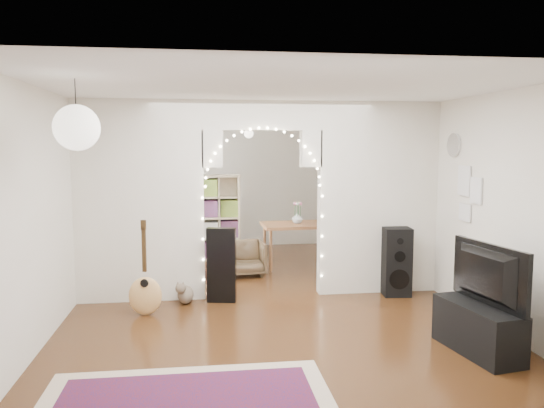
{
  "coord_description": "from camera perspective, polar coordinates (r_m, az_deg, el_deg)",
  "views": [
    {
      "loc": [
        -0.84,
        -7.23,
        2.1
      ],
      "look_at": [
        0.18,
        0.3,
        1.25
      ],
      "focal_mm": 35.0,
      "sensor_mm": 36.0,
      "label": 1
    }
  ],
  "objects": [
    {
      "name": "tabby_cat",
      "position": [
        7.24,
        -9.35,
        -9.49
      ],
      "size": [
        0.33,
        0.49,
        0.33
      ],
      "rotation": [
        0.0,
        0.0,
        -0.42
      ],
      "color": "brown",
      "rests_on": "floor"
    },
    {
      "name": "wall_clock",
      "position": [
        7.41,
        19.03,
        6.01
      ],
      "size": [
        0.03,
        0.31,
        0.31
      ],
      "primitive_type": "cylinder",
      "rotation": [
        0.0,
        1.57,
        0.0
      ],
      "color": "white",
      "rests_on": "wall_right"
    },
    {
      "name": "wall_front",
      "position": [
        3.65,
        5.79,
        -5.51
      ],
      "size": [
        5.0,
        0.02,
        2.7
      ],
      "primitive_type": "cube",
      "color": "silver",
      "rests_on": "floor"
    },
    {
      "name": "dining_chair_right",
      "position": [
        8.64,
        -2.84,
        -5.84
      ],
      "size": [
        0.63,
        0.65,
        0.55
      ],
      "primitive_type": "imported",
      "rotation": [
        0.0,
        0.0,
        0.07
      ],
      "color": "#4B3925",
      "rests_on": "floor"
    },
    {
      "name": "fairy_lights",
      "position": [
        7.17,
        -0.94,
        1.95
      ],
      "size": [
        1.64,
        0.04,
        1.6
      ],
      "primitive_type": null,
      "color": "#FFEABF",
      "rests_on": "divider_wall"
    },
    {
      "name": "ceiling",
      "position": [
        7.3,
        -1.08,
        11.07
      ],
      "size": [
        5.0,
        7.5,
        0.02
      ],
      "primitive_type": "cube",
      "color": "white",
      "rests_on": "wall_back"
    },
    {
      "name": "dining_chair_left",
      "position": [
        8.64,
        -9.22,
        -6.1
      ],
      "size": [
        0.57,
        0.59,
        0.5
      ],
      "primitive_type": "imported",
      "rotation": [
        0.0,
        0.0,
        0.08
      ],
      "color": "#4B3925",
      "rests_on": "floor"
    },
    {
      "name": "guitar_case",
      "position": [
        7.16,
        -5.45,
        -6.56
      ],
      "size": [
        0.4,
        0.2,
        1.01
      ],
      "primitive_type": "cube",
      "rotation": [
        0.0,
        0.0,
        -0.2
      ],
      "color": "black",
      "rests_on": "floor"
    },
    {
      "name": "floor_speaker",
      "position": [
        7.65,
        13.25,
        -6.07
      ],
      "size": [
        0.4,
        0.36,
        0.96
      ],
      "rotation": [
        0.0,
        0.0,
        -0.1
      ],
      "color": "black",
      "rests_on": "floor"
    },
    {
      "name": "media_console",
      "position": [
        5.89,
        21.27,
        -12.41
      ],
      "size": [
        0.56,
        1.05,
        0.5
      ],
      "primitive_type": "cube",
      "rotation": [
        0.0,
        0.0,
        0.16
      ],
      "color": "black",
      "rests_on": "floor"
    },
    {
      "name": "bookcase",
      "position": [
        9.78,
        -7.94,
        -1.47
      ],
      "size": [
        1.56,
        0.63,
        1.56
      ],
      "primitive_type": "cube",
      "rotation": [
        0.0,
        0.0,
        0.16
      ],
      "color": "#BDAD89",
      "rests_on": "floor"
    },
    {
      "name": "paper_lantern",
      "position": [
        4.94,
        -20.27,
        7.71
      ],
      "size": [
        0.4,
        0.4,
        0.4
      ],
      "primitive_type": "sphere",
      "color": "white",
      "rests_on": "ceiling"
    },
    {
      "name": "flower_vase",
      "position": [
        9.14,
        2.73,
        -1.51
      ],
      "size": [
        0.19,
        0.19,
        0.19
      ],
      "primitive_type": "imported",
      "rotation": [
        0.0,
        0.0,
        0.04
      ],
      "color": "white",
      "rests_on": "dining_table"
    },
    {
      "name": "acoustic_guitar",
      "position": [
        6.77,
        -13.52,
        -8.0
      ],
      "size": [
        0.43,
        0.28,
        1.01
      ],
      "rotation": [
        0.0,
        0.0,
        -0.39
      ],
      "color": "tan",
      "rests_on": "floor"
    },
    {
      "name": "window",
      "position": [
        9.19,
        -17.91,
        2.3
      ],
      "size": [
        0.04,
        1.2,
        1.4
      ],
      "primitive_type": "cube",
      "color": "white",
      "rests_on": "wall_left"
    },
    {
      "name": "wall_back",
      "position": [
        11.03,
        -3.32,
        2.44
      ],
      "size": [
        5.0,
        0.02,
        2.7
      ],
      "primitive_type": "cube",
      "color": "silver",
      "rests_on": "floor"
    },
    {
      "name": "divider_wall",
      "position": [
        7.31,
        -1.06,
        1.05
      ],
      "size": [
        5.0,
        0.2,
        2.7
      ],
      "color": "silver",
      "rests_on": "floor"
    },
    {
      "name": "wall_right",
      "position": [
        8.0,
        17.04,
        0.69
      ],
      "size": [
        0.02,
        7.5,
        2.7
      ],
      "primitive_type": "cube",
      "color": "silver",
      "rests_on": "floor"
    },
    {
      "name": "tv",
      "position": [
        5.73,
        21.49,
        -7.1
      ],
      "size": [
        0.31,
        1.08,
        0.62
      ],
      "primitive_type": "imported",
      "rotation": [
        0.0,
        0.0,
        1.73
      ],
      "color": "black",
      "rests_on": "media_console"
    },
    {
      "name": "ceiling_fan",
      "position": [
        9.27,
        -2.52,
        8.2
      ],
      "size": [
        1.1,
        1.1,
        0.3
      ],
      "primitive_type": null,
      "color": "gold",
      "rests_on": "ceiling"
    },
    {
      "name": "picture_frames",
      "position": [
        7.08,
        20.3,
        1.1
      ],
      "size": [
        0.02,
        0.5,
        0.7
      ],
      "primitive_type": null,
      "color": "white",
      "rests_on": "wall_right"
    },
    {
      "name": "dining_table",
      "position": [
        9.17,
        2.73,
        -2.56
      ],
      "size": [
        1.23,
        0.85,
        0.76
      ],
      "rotation": [
        0.0,
        0.0,
        0.04
      ],
      "color": "brown",
      "rests_on": "floor"
    },
    {
      "name": "wall_left",
      "position": [
        7.45,
        -20.53,
        0.17
      ],
      "size": [
        0.02,
        7.5,
        2.7
      ],
      "primitive_type": "cube",
      "color": "silver",
      "rests_on": "floor"
    },
    {
      "name": "floor",
      "position": [
        7.57,
        -1.04,
        -9.75
      ],
      "size": [
        7.5,
        7.5,
        0.0
      ],
      "primitive_type": "plane",
      "color": "black",
      "rests_on": "ground"
    }
  ]
}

